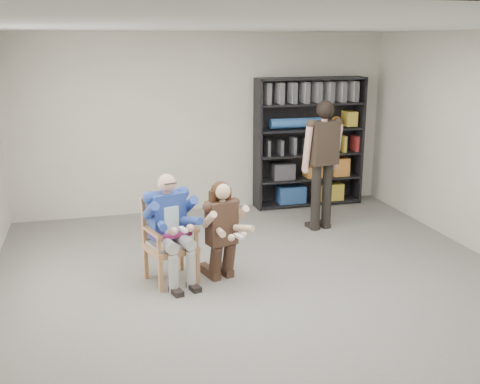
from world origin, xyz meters
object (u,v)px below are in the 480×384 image
object	(u,v)px
armchair	(171,241)
seated_man	(170,228)
bookshelf	(309,143)
kneeling_woman	(223,232)
standing_man	(323,167)

from	to	relation	value
armchair	seated_man	size ratio (longest dim) A/B	0.77
armchair	bookshelf	distance (m)	3.69
armchair	bookshelf	size ratio (longest dim) A/B	0.46
armchair	kneeling_woman	world-z (taller)	kneeling_woman
standing_man	bookshelf	bearing A→B (deg)	65.36
kneeling_woman	bookshelf	bearing A→B (deg)	35.53
kneeling_woman	standing_man	distance (m)	2.29
armchair	seated_man	distance (m)	0.15
armchair	standing_man	distance (m)	2.73
armchair	standing_man	bearing A→B (deg)	12.06
kneeling_woman	standing_man	world-z (taller)	standing_man
seated_man	kneeling_woman	distance (m)	0.59
kneeling_woman	seated_man	bearing A→B (deg)	152.34
armchair	standing_man	world-z (taller)	standing_man
seated_man	bookshelf	distance (m)	3.68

